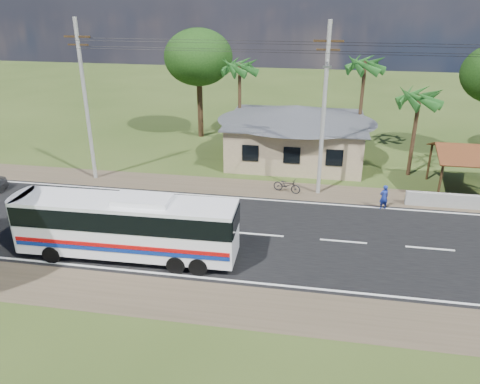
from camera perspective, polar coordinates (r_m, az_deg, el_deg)
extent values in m
plane|color=#2D4017|center=(26.26, 2.61, -5.24)|extent=(120.00, 120.00, 0.00)
cube|color=black|center=(26.25, 2.61, -5.22)|extent=(120.00, 10.00, 0.02)
cube|color=brown|center=(32.08, 4.10, 0.29)|extent=(120.00, 3.00, 0.01)
cube|color=brown|center=(20.85, 0.24, -13.74)|extent=(120.00, 3.00, 0.01)
cube|color=silver|center=(30.43, 3.75, -0.99)|extent=(120.00, 0.15, 0.01)
cube|color=silver|center=(22.27, 1.02, -10.93)|extent=(120.00, 0.15, 0.01)
cube|color=silver|center=(26.25, 2.61, -5.19)|extent=(120.00, 0.15, 0.01)
cube|color=tan|center=(37.56, 6.75, 6.29)|extent=(10.00, 8.00, 3.20)
cube|color=#4C4F54|center=(37.11, 6.87, 8.73)|extent=(10.60, 8.60, 0.10)
pyramid|color=#4C4F54|center=(36.83, 6.96, 10.45)|extent=(12.40, 10.00, 1.20)
cube|color=black|center=(34.00, 1.26, 4.78)|extent=(1.20, 0.08, 1.20)
cube|color=black|center=(33.71, 6.33, 4.47)|extent=(1.20, 0.08, 1.20)
cube|color=black|center=(33.69, 11.43, 4.12)|extent=(1.20, 0.08, 1.20)
cylinder|color=#3B2915|center=(32.64, 23.23, 1.23)|extent=(0.16, 0.16, 2.60)
cylinder|color=#3B2915|center=(35.93, 22.08, 3.38)|extent=(0.16, 0.16, 2.60)
cube|color=#612B17|center=(33.40, 27.25, 3.93)|extent=(5.20, 2.28, 0.90)
cube|color=#612B17|center=(35.41, 26.32, 5.11)|extent=(5.20, 2.28, 0.90)
cube|color=#3B2915|center=(34.30, 26.88, 5.09)|extent=(5.20, 0.12, 0.12)
cube|color=#9E9E99|center=(32.31, 25.62, -1.06)|extent=(7.00, 0.30, 0.90)
cylinder|color=#9E9E99|center=(34.07, -18.28, 10.29)|extent=(0.26, 0.26, 11.00)
cube|color=#3B2915|center=(33.43, -19.25, 17.45)|extent=(1.80, 0.12, 0.12)
cube|color=#3B2915|center=(33.48, -19.13, 16.61)|extent=(1.40, 0.10, 0.10)
cylinder|color=#9E9E99|center=(30.21, 10.15, 9.52)|extent=(0.26, 0.26, 11.00)
cube|color=#3B2915|center=(29.50, 10.77, 17.64)|extent=(1.80, 0.12, 0.12)
cube|color=#3B2915|center=(29.55, 10.69, 16.68)|extent=(1.40, 0.10, 0.10)
cylinder|color=gray|center=(28.65, 10.59, 15.07)|extent=(0.08, 2.00, 0.08)
cube|color=gray|center=(27.66, 10.58, 14.78)|extent=(0.50, 0.18, 0.12)
cylinder|color=black|center=(30.51, -5.19, 17.75)|extent=(16.00, 0.02, 0.02)
cylinder|color=black|center=(30.52, 25.48, 15.68)|extent=(15.00, 0.02, 0.02)
cylinder|color=#47301E|center=(35.85, 20.41, 6.46)|extent=(0.28, 0.28, 6.00)
cylinder|color=#47301E|center=(39.51, 14.49, 9.81)|extent=(0.28, 0.28, 7.50)
cylinder|color=#47301E|center=(40.48, -0.04, 10.50)|extent=(0.28, 0.28, 7.00)
cylinder|color=#47301E|center=(43.34, -4.89, 10.58)|extent=(0.50, 0.50, 5.95)
ellipsoid|color=#15320D|center=(42.60, -5.09, 16.06)|extent=(6.00, 6.00, 4.92)
cube|color=white|center=(24.00, -13.61, -4.06)|extent=(11.01, 2.51, 2.74)
cube|color=black|center=(23.69, -13.76, -2.59)|extent=(11.06, 2.56, 1.01)
cube|color=black|center=(26.33, -24.84, -2.25)|extent=(0.15, 2.10, 1.65)
cube|color=#AF0A0B|center=(23.30, -14.52, -6.45)|extent=(10.78, 0.25, 0.20)
cube|color=navy|center=(23.41, -14.47, -6.94)|extent=(10.78, 0.25, 0.20)
cube|color=white|center=(23.03, -11.85, -0.92)|extent=(2.77, 1.52, 0.27)
cylinder|color=black|center=(25.36, -21.94, -7.04)|extent=(0.92, 0.34, 0.91)
cylinder|color=black|center=(26.93, -19.80, -4.86)|extent=(0.92, 0.34, 0.91)
cylinder|color=black|center=(22.94, -7.80, -8.76)|extent=(0.92, 0.34, 0.91)
cylinder|color=black|center=(24.67, -6.47, -6.20)|extent=(0.92, 0.34, 0.91)
cylinder|color=black|center=(22.68, -5.11, -9.03)|extent=(0.92, 0.34, 0.91)
cylinder|color=black|center=(24.43, -3.96, -6.42)|extent=(0.92, 0.34, 0.91)
imported|color=black|center=(31.58, 5.74, 0.84)|extent=(2.04, 1.24, 1.01)
imported|color=navy|center=(30.23, 17.13, -0.60)|extent=(0.69, 0.59, 1.61)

